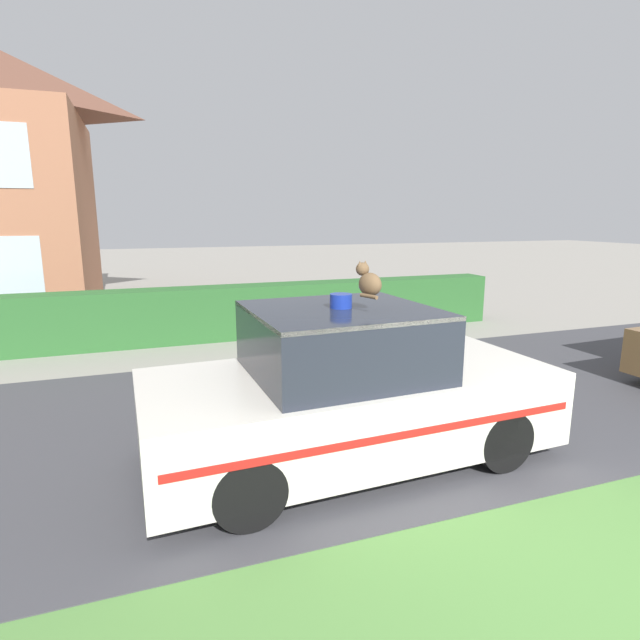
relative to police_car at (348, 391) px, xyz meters
The scene contains 5 objects.
road_strip 1.88m from the police_car, 46.78° to the left, with size 28.00×5.08×0.01m, color #424247.
lawn_verge 2.54m from the police_car, 60.81° to the right, with size 28.00×1.71×0.01m, color #568C42.
garden_hedge 5.60m from the police_car, 89.70° to the left, with size 11.30×0.66×1.07m, color #2D662D.
police_car is the anchor object (origin of this frame).
cat 1.14m from the police_car, 62.25° to the right, with size 0.24×0.38×0.32m.
Camera 1 is at (-3.04, -1.82, 2.43)m, focal length 28.00 mm.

